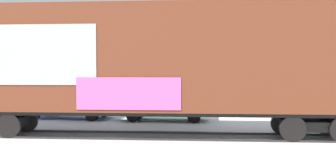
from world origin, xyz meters
name	(u,v)px	position (x,y,z in m)	size (l,w,h in m)	color
ground_plane	(163,137)	(0.00, 0.00, 0.00)	(260.00, 260.00, 0.00)	silver
track	(106,135)	(-2.20, -0.02, 0.04)	(60.02, 3.04, 0.08)	#4C4742
freight_car	(149,61)	(-0.52, 0.00, 2.88)	(18.04, 3.25, 5.09)	#5B2B19
flagpole	(283,35)	(6.60, 9.60, 4.77)	(0.96, 1.35, 7.32)	silver
hillside	(192,57)	(0.00, 57.39, 5.36)	(136.07, 39.36, 15.20)	silver
parked_car_blue	(69,102)	(-5.52, 4.98, 0.85)	(4.78, 2.29, 1.65)	navy
parked_car_green	(164,104)	(-0.40, 4.50, 0.82)	(4.42, 1.97, 1.61)	#1E5933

